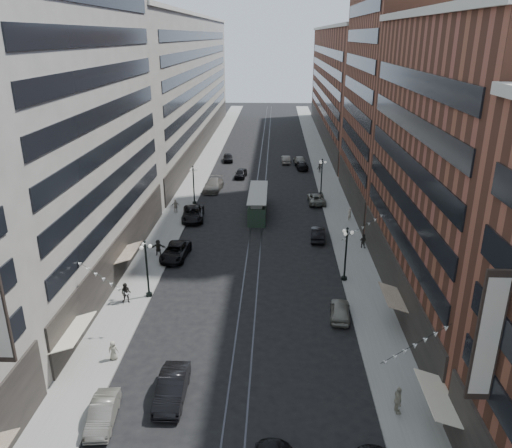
# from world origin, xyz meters

# --- Properties ---
(ground) EXTENTS (220.00, 220.00, 0.00)m
(ground) POSITION_xyz_m (0.00, 60.00, 0.00)
(ground) COLOR black
(ground) RESTS_ON ground
(sidewalk_west) EXTENTS (4.00, 180.00, 0.15)m
(sidewalk_west) POSITION_xyz_m (-11.00, 70.00, 0.07)
(sidewalk_west) COLOR gray
(sidewalk_west) RESTS_ON ground
(sidewalk_east) EXTENTS (4.00, 180.00, 0.15)m
(sidewalk_east) POSITION_xyz_m (11.00, 70.00, 0.07)
(sidewalk_east) COLOR gray
(sidewalk_east) RESTS_ON ground
(rail_west) EXTENTS (0.12, 180.00, 0.02)m
(rail_west) POSITION_xyz_m (-0.70, 70.00, 0.01)
(rail_west) COLOR #2D2D33
(rail_west) RESTS_ON ground
(rail_east) EXTENTS (0.12, 180.00, 0.02)m
(rail_east) POSITION_xyz_m (0.70, 70.00, 0.01)
(rail_east) COLOR #2D2D33
(rail_east) RESTS_ON ground
(building_west_mid) EXTENTS (8.00, 36.00, 28.00)m
(building_west_mid) POSITION_xyz_m (-17.00, 33.00, 14.00)
(building_west_mid) COLOR #A49D91
(building_west_mid) RESTS_ON ground
(building_west_far) EXTENTS (8.00, 90.00, 26.00)m
(building_west_far) POSITION_xyz_m (-17.00, 96.00, 13.00)
(building_west_far) COLOR #A49D91
(building_west_far) RESTS_ON ground
(building_east_mid) EXTENTS (8.00, 30.00, 24.00)m
(building_east_mid) POSITION_xyz_m (17.00, 28.00, 12.00)
(building_east_mid) COLOR brown
(building_east_mid) RESTS_ON ground
(building_east_tower) EXTENTS (8.00, 26.00, 42.00)m
(building_east_tower) POSITION_xyz_m (17.00, 56.00, 21.00)
(building_east_tower) COLOR brown
(building_east_tower) RESTS_ON ground
(building_east_far) EXTENTS (8.00, 72.00, 24.00)m
(building_east_far) POSITION_xyz_m (17.00, 105.00, 12.00)
(building_east_far) COLOR brown
(building_east_far) RESTS_ON ground
(lamppost_sw_far) EXTENTS (1.03, 1.14, 5.52)m
(lamppost_sw_far) POSITION_xyz_m (-9.20, 28.00, 3.10)
(lamppost_sw_far) COLOR black
(lamppost_sw_far) RESTS_ON sidewalk_west
(lamppost_sw_mid) EXTENTS (1.03, 1.14, 5.52)m
(lamppost_sw_mid) POSITION_xyz_m (-9.20, 55.00, 3.10)
(lamppost_sw_mid) COLOR black
(lamppost_sw_mid) RESTS_ON sidewalk_west
(lamppost_se_far) EXTENTS (1.03, 1.14, 5.52)m
(lamppost_se_far) POSITION_xyz_m (9.20, 32.00, 3.10)
(lamppost_se_far) COLOR black
(lamppost_se_far) RESTS_ON sidewalk_east
(lamppost_se_mid) EXTENTS (1.03, 1.14, 5.52)m
(lamppost_se_mid) POSITION_xyz_m (9.20, 60.00, 3.10)
(lamppost_se_mid) COLOR black
(lamppost_se_mid) RESTS_ON sidewalk_east
(streetcar) EXTENTS (2.45, 11.07, 3.06)m
(streetcar) POSITION_xyz_m (0.00, 51.56, 1.41)
(streetcar) COLOR #203325
(streetcar) RESTS_ON ground
(car_1) EXTENTS (1.88, 4.34, 1.39)m
(car_1) POSITION_xyz_m (-8.24, 12.11, 0.70)
(car_1) COLOR slate
(car_1) RESTS_ON ground
(car_2) EXTENTS (2.92, 5.64, 1.52)m
(car_2) POSITION_xyz_m (-8.40, 36.72, 0.76)
(car_2) COLOR black
(car_2) RESTS_ON ground
(car_4) EXTENTS (2.08, 4.28, 1.41)m
(car_4) POSITION_xyz_m (7.98, 25.16, 0.70)
(car_4) COLOR slate
(car_4) RESTS_ON ground
(car_5) EXTENTS (1.83, 5.09, 1.67)m
(car_5) POSITION_xyz_m (-4.36, 14.46, 0.84)
(car_5) COLOR black
(car_5) RESTS_ON ground
(pedestrian_1) EXTENTS (0.74, 0.41, 1.51)m
(pedestrian_1) POSITION_xyz_m (-9.50, 18.37, 0.90)
(pedestrian_1) COLOR #9F9A83
(pedestrian_1) RESTS_ON sidewalk_west
(pedestrian_2) EXTENTS (0.94, 0.55, 1.88)m
(pedestrian_2) POSITION_xyz_m (-10.92, 26.74, 1.09)
(pedestrian_2) COLOR black
(pedestrian_2) RESTS_ON sidewalk_west
(pedestrian_4) EXTENTS (0.57, 1.16, 1.94)m
(pedestrian_4) POSITION_xyz_m (10.23, 13.51, 1.12)
(pedestrian_4) COLOR #A39D87
(pedestrian_4) RESTS_ON sidewalk_east
(car_7) EXTENTS (3.34, 6.19, 1.65)m
(car_7) POSITION_xyz_m (-8.40, 48.78, 0.83)
(car_7) COLOR black
(car_7) RESTS_ON ground
(car_8) EXTENTS (2.98, 6.18, 1.74)m
(car_8) POSITION_xyz_m (-7.31, 62.01, 0.87)
(car_8) COLOR #615D56
(car_8) RESTS_ON ground
(car_9) EXTENTS (2.25, 4.53, 1.48)m
(car_9) POSITION_xyz_m (-6.80, 81.12, 0.74)
(car_9) COLOR black
(car_9) RESTS_ON ground
(car_10) EXTENTS (1.93, 4.61, 1.48)m
(car_10) POSITION_xyz_m (7.40, 42.60, 0.74)
(car_10) COLOR black
(car_10) RESTS_ON ground
(car_11) EXTENTS (2.48, 5.16, 1.42)m
(car_11) POSITION_xyz_m (8.25, 56.31, 0.71)
(car_11) COLOR #67665C
(car_11) RESTS_ON ground
(car_12) EXTENTS (2.47, 5.07, 1.42)m
(car_12) POSITION_xyz_m (7.04, 75.92, 0.71)
(car_12) COLOR black
(car_12) RESTS_ON ground
(car_13) EXTENTS (2.18, 4.47, 1.47)m
(car_13) POSITION_xyz_m (-3.55, 69.68, 0.73)
(car_13) COLOR black
(car_13) RESTS_ON ground
(car_14) EXTENTS (1.72, 4.39, 1.43)m
(car_14) POSITION_xyz_m (4.25, 80.26, 0.71)
(car_14) COLOR slate
(car_14) RESTS_ON ground
(pedestrian_5) EXTENTS (1.70, 0.66, 1.78)m
(pedestrian_5) POSITION_xyz_m (-10.37, 37.12, 1.04)
(pedestrian_5) COLOR black
(pedestrian_5) RESTS_ON sidewalk_west
(pedestrian_6) EXTENTS (1.12, 0.56, 1.87)m
(pedestrian_6) POSITION_xyz_m (-11.08, 51.00, 1.09)
(pedestrian_6) COLOR gray
(pedestrian_6) RESTS_ON sidewalk_west
(pedestrian_7) EXTENTS (0.90, 0.76, 1.62)m
(pedestrian_7) POSITION_xyz_m (12.30, 40.09, 0.96)
(pedestrian_7) COLOR black
(pedestrian_7) RESTS_ON sidewalk_east
(pedestrian_8) EXTENTS (0.73, 0.69, 1.68)m
(pedestrian_8) POSITION_xyz_m (11.98, 49.08, 0.99)
(pedestrian_8) COLOR beige
(pedestrian_8) RESTS_ON sidewalk_east
(pedestrian_9) EXTENTS (1.10, 0.67, 1.59)m
(pedestrian_9) POSITION_xyz_m (10.06, 73.06, 0.94)
(pedestrian_9) COLOR black
(pedestrian_9) RESTS_ON sidewalk_east
(car_extra_0) EXTENTS (2.41, 5.23, 1.48)m
(car_extra_0) POSITION_xyz_m (6.80, 79.63, 0.74)
(car_extra_0) COLOR gray
(car_extra_0) RESTS_ON ground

